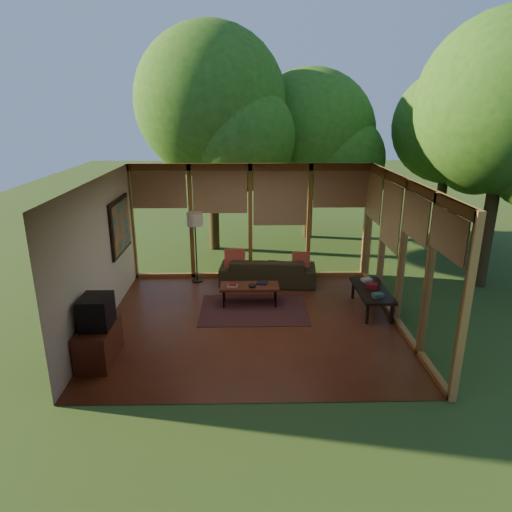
{
  "coord_description": "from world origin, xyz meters",
  "views": [
    {
      "loc": [
        -0.09,
        -7.85,
        3.89
      ],
      "look_at": [
        0.09,
        0.7,
        1.1
      ],
      "focal_mm": 32.0,
      "sensor_mm": 36.0,
      "label": 1
    }
  ],
  "objects_px": {
    "floor_lamp": "(195,223)",
    "coffee_table": "(250,287)",
    "media_cabinet": "(99,343)",
    "television": "(96,312)",
    "sofa": "(268,271)",
    "side_console": "(372,291)"
  },
  "relations": [
    {
      "from": "sofa",
      "to": "floor_lamp",
      "type": "bearing_deg",
      "value": -1.5
    },
    {
      "from": "floor_lamp",
      "to": "television",
      "type": "bearing_deg",
      "value": -108.91
    },
    {
      "from": "floor_lamp",
      "to": "coffee_table",
      "type": "xyz_separation_m",
      "value": [
        1.22,
        -1.36,
        -1.01
      ]
    },
    {
      "from": "side_console",
      "to": "sofa",
      "type": "bearing_deg",
      "value": 143.19
    },
    {
      "from": "media_cabinet",
      "to": "sofa",
      "type": "bearing_deg",
      "value": 49.02
    },
    {
      "from": "coffee_table",
      "to": "television",
      "type": "bearing_deg",
      "value": -138.64
    },
    {
      "from": "media_cabinet",
      "to": "coffee_table",
      "type": "relative_size",
      "value": 0.83
    },
    {
      "from": "media_cabinet",
      "to": "coffee_table",
      "type": "distance_m",
      "value": 3.24
    },
    {
      "from": "television",
      "to": "side_console",
      "type": "relative_size",
      "value": 0.39
    },
    {
      "from": "sofa",
      "to": "side_console",
      "type": "height_order",
      "value": "sofa"
    },
    {
      "from": "side_console",
      "to": "television",
      "type": "bearing_deg",
      "value": -159.73
    },
    {
      "from": "television",
      "to": "sofa",
      "type": "bearing_deg",
      "value": 49.22
    },
    {
      "from": "side_console",
      "to": "media_cabinet",
      "type": "bearing_deg",
      "value": -159.8
    },
    {
      "from": "floor_lamp",
      "to": "coffee_table",
      "type": "bearing_deg",
      "value": -48.08
    },
    {
      "from": "sofa",
      "to": "media_cabinet",
      "type": "distance_m",
      "value": 4.36
    },
    {
      "from": "television",
      "to": "side_console",
      "type": "distance_m",
      "value": 5.19
    },
    {
      "from": "media_cabinet",
      "to": "side_console",
      "type": "distance_m",
      "value": 5.19
    },
    {
      "from": "television",
      "to": "floor_lamp",
      "type": "xyz_separation_m",
      "value": [
        1.19,
        3.49,
        0.56
      ]
    },
    {
      "from": "television",
      "to": "coffee_table",
      "type": "height_order",
      "value": "television"
    },
    {
      "from": "media_cabinet",
      "to": "side_console",
      "type": "height_order",
      "value": "media_cabinet"
    },
    {
      "from": "media_cabinet",
      "to": "floor_lamp",
      "type": "relative_size",
      "value": 0.61
    },
    {
      "from": "media_cabinet",
      "to": "television",
      "type": "height_order",
      "value": "television"
    }
  ]
}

